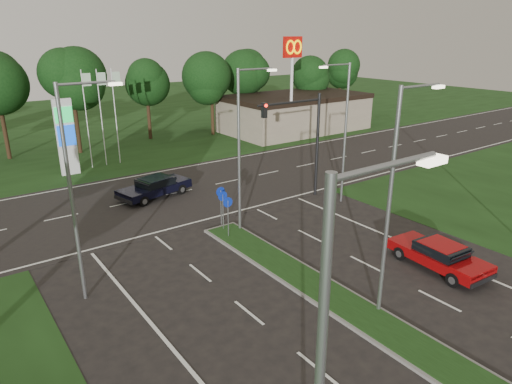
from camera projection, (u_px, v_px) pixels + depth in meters
verge_far at (55, 126)px, 55.48m from camera, size 160.00×50.00×0.02m
cross_road at (166, 195)px, 31.79m from camera, size 160.00×12.00×0.02m
median_kerb at (407, 343)px, 16.49m from camera, size 2.00×26.00×0.12m
commercial_building at (295, 113)px, 52.51m from camera, size 16.00×9.00×4.00m
streetlight_median_near at (394, 192)px, 16.92m from camera, size 2.53×0.22×9.00m
streetlight_median_far at (242, 143)px, 24.56m from camera, size 2.53×0.22×9.00m
streetlight_left_far at (75, 184)px, 17.87m from camera, size 2.53×0.22×9.00m
streetlight_right_far at (344, 127)px, 28.89m from camera, size 2.53×0.22×9.00m
traffic_signal at (303, 131)px, 29.66m from camera, size 5.10×0.42×7.00m
median_signs at (224, 203)px, 25.42m from camera, size 1.16×1.76×2.38m
gas_pylon at (69, 135)px, 35.55m from camera, size 5.80×1.26×8.00m
mcdonalds_sign at (292, 62)px, 45.24m from camera, size 2.20×0.47×10.40m
treeline_far at (87, 78)px, 41.78m from camera, size 6.00×6.00×9.90m
red_sedan at (439, 255)px, 21.71m from camera, size 2.29×4.86×1.30m
navy_sedan at (155, 187)px, 31.21m from camera, size 5.30×3.10×1.37m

